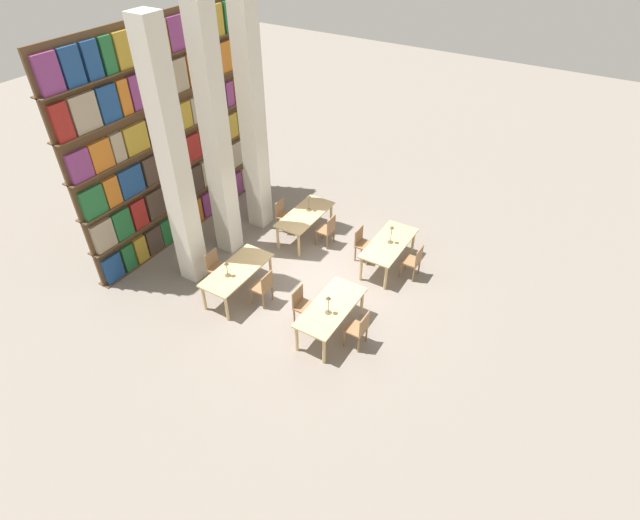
% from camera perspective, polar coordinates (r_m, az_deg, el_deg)
% --- Properties ---
extents(ground_plane, '(40.00, 40.00, 0.00)m').
position_cam_1_polar(ground_plane, '(12.24, -0.50, -2.25)').
color(ground_plane, gray).
extents(bookshelf_bank, '(5.75, 0.35, 5.50)m').
position_cam_1_polar(bookshelf_bank, '(13.18, -16.85, 13.14)').
color(bookshelf_bank, brown).
rests_on(bookshelf_bank, ground_plane).
extents(pillar_left, '(0.49, 0.49, 6.00)m').
position_cam_1_polar(pillar_left, '(11.16, -16.37, 10.33)').
color(pillar_left, silver).
rests_on(pillar_left, ground_plane).
extents(pillar_center, '(0.49, 0.49, 6.00)m').
position_cam_1_polar(pillar_center, '(12.01, -11.78, 13.12)').
color(pillar_center, silver).
rests_on(pillar_center, ground_plane).
extents(pillar_right, '(0.49, 0.49, 6.00)m').
position_cam_1_polar(pillar_right, '(12.95, -7.74, 15.46)').
color(pillar_right, silver).
rests_on(pillar_right, ground_plane).
extents(reading_table_0, '(1.81, 0.81, 0.74)m').
position_cam_1_polar(reading_table_0, '(10.54, 1.25, -5.67)').
color(reading_table_0, tan).
rests_on(reading_table_0, ground_plane).
extents(chair_0, '(0.42, 0.40, 0.89)m').
position_cam_1_polar(chair_0, '(10.40, 4.45, -7.79)').
color(chair_0, olive).
rests_on(chair_0, ground_plane).
extents(chair_1, '(0.42, 0.40, 0.89)m').
position_cam_1_polar(chair_1, '(10.89, -2.02, -5.10)').
color(chair_1, olive).
rests_on(chair_1, ground_plane).
extents(desk_lamp_0, '(0.14, 0.14, 0.46)m').
position_cam_1_polar(desk_lamp_0, '(10.13, 0.96, -4.79)').
color(desk_lamp_0, brown).
rests_on(desk_lamp_0, reading_table_0).
extents(reading_table_1, '(1.81, 0.81, 0.74)m').
position_cam_1_polar(reading_table_1, '(12.38, 7.89, 1.68)').
color(reading_table_1, tan).
rests_on(reading_table_1, ground_plane).
extents(chair_2, '(0.42, 0.40, 0.89)m').
position_cam_1_polar(chair_2, '(12.25, 10.64, -0.06)').
color(chair_2, olive).
rests_on(chair_2, ground_plane).
extents(chair_3, '(0.42, 0.40, 0.89)m').
position_cam_1_polar(chair_3, '(12.66, 4.91, 1.94)').
color(chair_3, olive).
rests_on(chair_3, ground_plane).
extents(desk_lamp_1, '(0.14, 0.14, 0.49)m').
position_cam_1_polar(desk_lamp_1, '(12.14, 8.17, 3.26)').
color(desk_lamp_1, brown).
rests_on(desk_lamp_1, reading_table_1).
extents(reading_table_2, '(1.81, 0.81, 0.74)m').
position_cam_1_polar(reading_table_2, '(11.60, -9.45, -1.39)').
color(reading_table_2, tan).
rests_on(reading_table_2, ground_plane).
extents(chair_4, '(0.42, 0.40, 0.89)m').
position_cam_1_polar(chair_4, '(11.38, -6.50, -3.05)').
color(chair_4, olive).
rests_on(chair_4, ground_plane).
extents(chair_5, '(0.42, 0.40, 0.89)m').
position_cam_1_polar(chair_5, '(12.11, -11.76, -0.77)').
color(chair_5, olive).
rests_on(chair_5, ground_plane).
extents(desk_lamp_2, '(0.14, 0.14, 0.39)m').
position_cam_1_polar(desk_lamp_2, '(11.24, -10.62, -0.73)').
color(desk_lamp_2, brown).
rests_on(desk_lamp_2, reading_table_2).
extents(reading_table_3, '(1.81, 0.81, 0.74)m').
position_cam_1_polar(reading_table_3, '(13.32, -1.71, 4.99)').
color(reading_table_3, tan).
rests_on(reading_table_3, ground_plane).
extents(chair_6, '(0.42, 0.40, 0.89)m').
position_cam_1_polar(chair_6, '(13.10, 0.83, 3.52)').
color(chair_6, olive).
rests_on(chair_6, ground_plane).
extents(chair_7, '(0.42, 0.40, 0.89)m').
position_cam_1_polar(chair_7, '(13.73, -4.16, 5.21)').
color(chair_7, olive).
rests_on(chair_7, ground_plane).
extents(desk_lamp_3, '(0.14, 0.14, 0.48)m').
position_cam_1_polar(desk_lamp_3, '(13.23, -1.28, 6.88)').
color(desk_lamp_3, brown).
rests_on(desk_lamp_3, reading_table_3).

